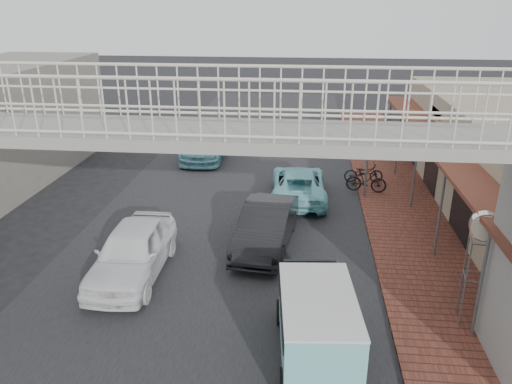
% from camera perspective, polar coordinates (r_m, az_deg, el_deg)
% --- Properties ---
extents(ground, '(120.00, 120.00, 0.00)m').
position_cam_1_polar(ground, '(15.73, -4.95, -7.94)').
color(ground, black).
rests_on(ground, ground).
extents(road_strip, '(10.00, 60.00, 0.01)m').
position_cam_1_polar(road_strip, '(15.72, -4.95, -7.92)').
color(road_strip, black).
rests_on(road_strip, ground).
extents(sidewalk, '(3.00, 40.00, 0.10)m').
position_cam_1_polar(sidewalk, '(18.51, 17.11, -4.02)').
color(sidewalk, brown).
rests_on(sidewalk, ground).
extents(footbridge, '(16.40, 2.40, 6.34)m').
position_cam_1_polar(footbridge, '(10.83, -9.37, -3.37)').
color(footbridge, gray).
rests_on(footbridge, ground).
extents(white_hatchback, '(1.86, 4.52, 1.53)m').
position_cam_1_polar(white_hatchback, '(15.08, -13.94, -6.58)').
color(white_hatchback, white).
rests_on(white_hatchback, ground).
extents(dark_sedan, '(2.00, 4.53, 1.45)m').
position_cam_1_polar(dark_sedan, '(16.29, 1.17, -3.93)').
color(dark_sedan, black).
rests_on(dark_sedan, ground).
extents(angkot_curb, '(2.31, 4.70, 1.28)m').
position_cam_1_polar(angkot_curb, '(20.32, 4.88, 0.94)').
color(angkot_curb, '#7ED2DA').
rests_on(angkot_curb, ground).
extents(angkot_far, '(2.05, 5.03, 1.46)m').
position_cam_1_polar(angkot_far, '(25.93, -5.67, 5.58)').
color(angkot_far, '#75BCCC').
rests_on(angkot_far, ground).
extents(angkot_van, '(1.94, 3.71, 1.76)m').
position_cam_1_polar(angkot_van, '(11.35, 6.95, -13.99)').
color(angkot_van, black).
rests_on(angkot_van, ground).
extents(motorcycle_near, '(1.73, 0.71, 0.89)m').
position_cam_1_polar(motorcycle_near, '(22.39, 12.19, 2.19)').
color(motorcycle_near, black).
rests_on(motorcycle_near, sidewalk).
extents(motorcycle_far, '(1.71, 0.68, 1.00)m').
position_cam_1_polar(motorcycle_far, '(21.26, 12.50, 1.30)').
color(motorcycle_far, black).
rests_on(motorcycle_far, sidewalk).
extents(street_clock, '(0.74, 0.65, 2.92)m').
position_cam_1_polar(street_clock, '(12.92, 24.64, -4.17)').
color(street_clock, '#59595B').
rests_on(street_clock, sidewalk).
extents(arrow_sign, '(1.63, 1.02, 2.82)m').
position_cam_1_polar(arrow_sign, '(20.29, 14.71, 5.44)').
color(arrow_sign, '#59595B').
rests_on(arrow_sign, sidewalk).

